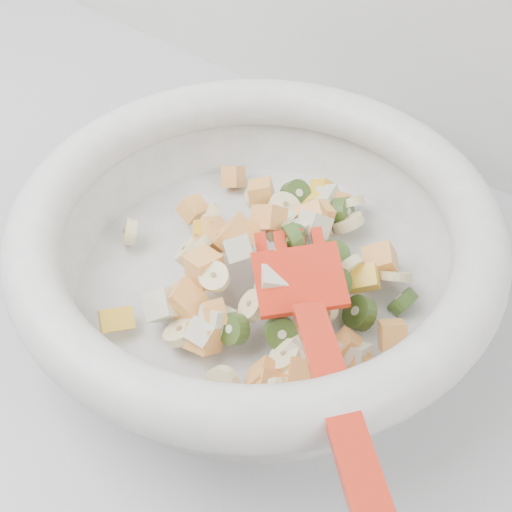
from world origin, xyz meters
The scene contains 1 object.
mixing_bowl centered at (0.05, 1.48, 0.96)m, with size 0.41×0.37×0.11m.
Camera 1 is at (0.29, 1.19, 1.34)m, focal length 50.00 mm.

